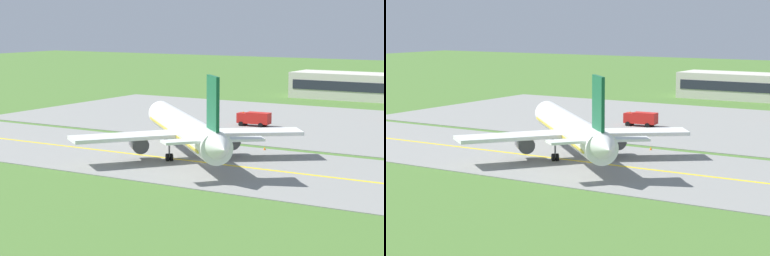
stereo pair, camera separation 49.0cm
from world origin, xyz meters
The scene contains 7 objects.
ground_plane centered at (0.00, 0.00, 0.00)m, with size 500.00×500.00×0.00m, color #47702D.
taxiway_strip centered at (0.00, 0.00, 0.05)m, with size 240.00×28.00×0.10m, color gray.
apron_pad centered at (10.00, 42.00, 0.05)m, with size 140.00×52.00×0.10m, color gray.
taxiway_centreline centered at (0.00, 0.00, 0.11)m, with size 220.00×0.60×0.01m, color yellow.
airplane_lead centered at (-3.48, 1.39, 4.13)m, with size 31.27×31.19×12.70m.
service_truck_catering centered at (-9.11, 33.81, 1.53)m, with size 6.14×2.70×2.60m.
traffic_cone_near_edge centered at (3.20, 12.85, 0.30)m, with size 0.44×0.44×0.60m, color orange.
Camera 2 is at (50.84, -84.55, 19.56)m, focal length 69.36 mm.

